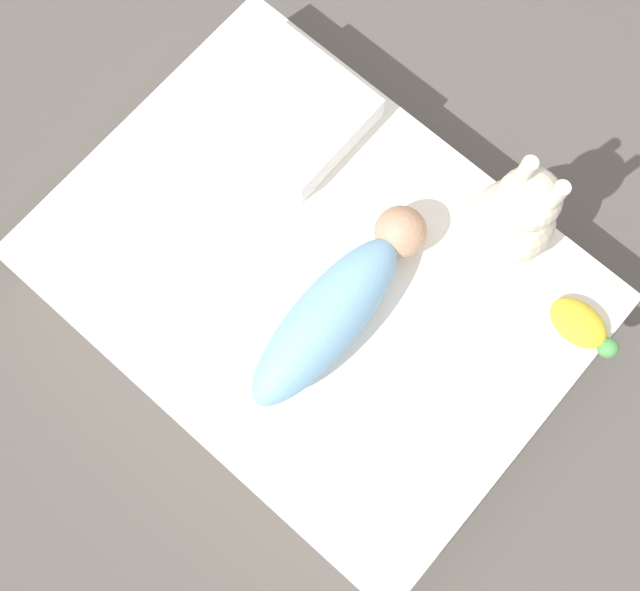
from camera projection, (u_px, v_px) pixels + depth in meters
ground_plane at (315, 294)px, 1.94m from camera, size 12.00×12.00×0.00m
bed_mattress at (315, 284)px, 1.84m from camera, size 1.22×0.92×0.20m
swaddled_baby at (335, 309)px, 1.64m from camera, size 0.16×0.56×0.17m
pillow at (286, 106)px, 1.80m from camera, size 0.36×0.30×0.08m
bunny_plush at (516, 216)px, 1.63m from camera, size 0.19×0.19×0.37m
turtle_plush at (582, 326)px, 1.69m from camera, size 0.18×0.09×0.06m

